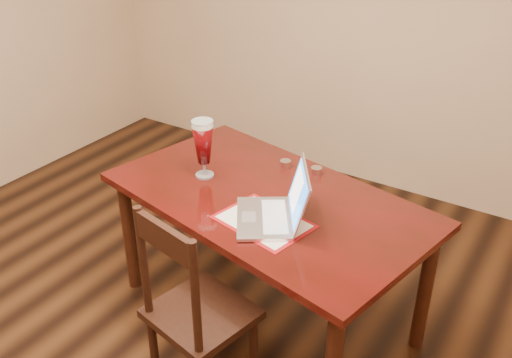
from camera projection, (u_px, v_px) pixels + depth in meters
The scene contains 3 objects.
room_shell at pixel (89, 17), 1.93m from camera, with size 4.51×5.01×2.71m.
dining_table at pixel (265, 209), 2.89m from camera, with size 1.77×1.22×1.08m.
dining_chair at pixel (195, 312), 2.53m from camera, with size 0.50×0.48×1.00m.
Camera 1 is at (1.53, -1.34, 2.21)m, focal length 40.00 mm.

